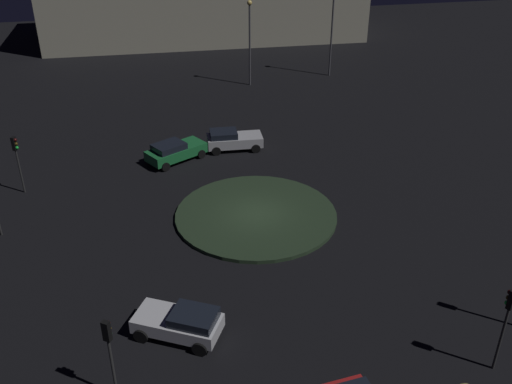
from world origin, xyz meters
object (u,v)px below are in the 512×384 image
object	(u,v)px
car_silver	(233,139)
car_green	(175,151)
car_white	(181,322)
traffic_light_southeast	(507,314)
streetlamp_north	(250,33)
traffic_light_northwest	(17,154)
traffic_light_southwest	(109,344)
streetlamp_northeast	(333,18)

from	to	relation	value
car_silver	car_green	xyz separation A→B (m)	(-4.49, -1.15, -0.01)
car_white	car_green	xyz separation A→B (m)	(1.28, 18.36, 0.00)
traffic_light_southeast	streetlamp_north	distance (m)	39.00
traffic_light_northwest	traffic_light_southeast	bearing A→B (deg)	-19.93
car_silver	traffic_light_southwest	distance (m)	24.11
car_green	streetlamp_north	distance (m)	18.55
streetlamp_north	streetlamp_northeast	bearing A→B (deg)	8.39
car_white	traffic_light_northwest	distance (m)	18.12
traffic_light_southeast	streetlamp_northeast	bearing A→B (deg)	-35.80
car_green	streetlamp_northeast	distance (m)	24.94
car_silver	traffic_light_southwest	xyz separation A→B (m)	(-8.67, -22.41, 2.01)
car_silver	streetlamp_north	distance (m)	15.83
traffic_light_southeast	streetlamp_north	bearing A→B (deg)	-23.32
streetlamp_north	streetlamp_northeast	world-z (taller)	streetlamp_northeast
traffic_light_southwest	traffic_light_northwest	xyz separation A→B (m)	(-6.00, 18.55, 0.03)
car_white	streetlamp_north	world-z (taller)	streetlamp_north
car_green	traffic_light_northwest	bearing A→B (deg)	165.19
streetlamp_north	streetlamp_northeast	xyz separation A→B (m)	(8.70, 1.28, 0.75)
car_white	car_green	world-z (taller)	car_green
traffic_light_northwest	traffic_light_southwest	bearing A→B (deg)	-48.86
car_green	traffic_light_southeast	xyz separation A→B (m)	(11.56, -23.09, 2.21)
traffic_light_southeast	traffic_light_southwest	world-z (taller)	traffic_light_southeast
car_white	traffic_light_southeast	distance (m)	13.86
traffic_light_southwest	streetlamp_north	bearing A→B (deg)	14.75
car_green	traffic_light_southeast	bearing A→B (deg)	-93.13
streetlamp_northeast	traffic_light_northwest	bearing A→B (deg)	-144.49
traffic_light_northwest	streetlamp_northeast	size ratio (longest dim) A/B	0.43
car_silver	traffic_light_southwest	bearing A→B (deg)	-107.99
car_white	car_silver	bearing A→B (deg)	-77.81
car_white	streetlamp_northeast	bearing A→B (deg)	-89.27
traffic_light_southeast	traffic_light_southwest	size ratio (longest dim) A/B	1.07
streetlamp_northeast	traffic_light_southwest	bearing A→B (deg)	-119.50
car_silver	streetlamp_north	size ratio (longest dim) A/B	0.52
traffic_light_northwest	streetlamp_north	world-z (taller)	streetlamp_north
traffic_light_southeast	traffic_light_northwest	bearing A→B (deg)	19.46
traffic_light_southeast	car_silver	bearing A→B (deg)	-11.13
traffic_light_southeast	traffic_light_northwest	distance (m)	29.80
car_green	streetlamp_northeast	xyz separation A→B (m)	(17.49, 17.04, 5.08)
car_green	traffic_light_southeast	distance (m)	25.91
traffic_light_southeast	traffic_light_northwest	world-z (taller)	traffic_light_southeast
traffic_light_northwest	streetlamp_north	size ratio (longest dim) A/B	0.49
car_green	traffic_light_northwest	distance (m)	10.73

